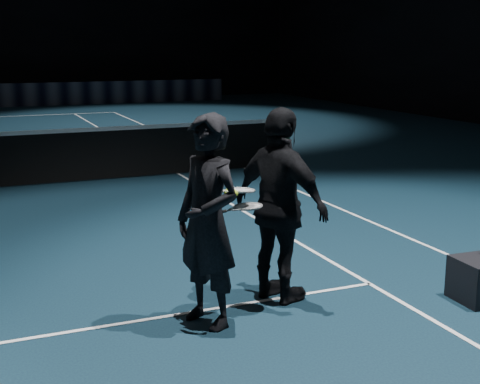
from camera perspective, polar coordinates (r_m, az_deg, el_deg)
The scene contains 6 objects.
net_post_right at distance 13.39m, azimuth 4.07°, elevation 4.59°, with size 0.10×0.10×1.10m, color black.
player_a at distance 5.68m, azimuth -2.75°, elevation -2.54°, with size 0.67×0.44×1.84m, color black.
player_b at distance 6.22m, azimuth 3.47°, elevation -1.22°, with size 1.08×0.45×1.84m, color black.
racket_lower at distance 5.94m, azimuth 0.68°, elevation -1.24°, with size 0.68×0.22×0.03m, color black, non-canonical shape.
racket_upper at distance 5.90m, azimuth 0.07°, elevation 0.16°, with size 0.68×0.22×0.03m, color black, non-canonical shape.
tennis_balls at distance 5.78m, azimuth -0.80°, elevation 0.06°, with size 0.12×0.10×0.12m, color #C8D12C, non-canonical shape.
Camera 1 is at (0.39, -11.83, 2.40)m, focal length 50.00 mm.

